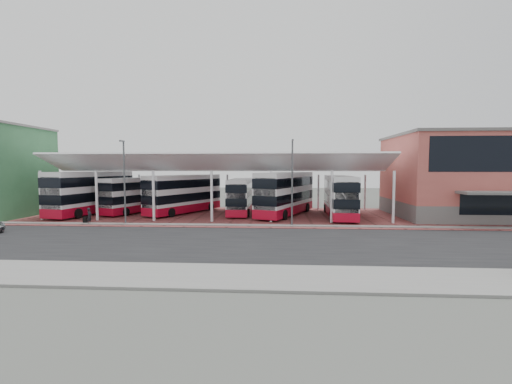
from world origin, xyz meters
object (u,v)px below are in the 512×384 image
bus_0 (92,193)px  bus_3 (241,196)px  bus_1 (138,195)px  bus_2 (184,194)px  terminal (479,175)px  pedestrian (89,216)px  bus_4 (286,194)px  bus_5 (340,197)px

bus_0 → bus_3: (17.63, 1.48, -0.43)m
bus_1 → bus_2: bearing=17.0°
terminal → bus_1: terminal is taller
bus_3 → pedestrian: bearing=-146.5°
bus_1 → bus_2: (5.82, -0.33, 0.16)m
bus_2 → terminal: bearing=24.8°
terminal → bus_2: bearing=178.3°
bus_0 → pedestrian: (3.90, -7.55, -1.69)m
bus_1 → bus_3: (12.72, -0.22, -0.06)m
bus_4 → bus_5: 6.04m
bus_4 → bus_1: bearing=-161.5°
bus_0 → bus_5: (28.88, -0.71, -0.23)m
bus_5 → pedestrian: 25.93m
bus_1 → bus_5: bearing=14.5°
bus_3 → bus_5: bearing=-10.8°
bus_0 → bus_3: size_ratio=1.24×
terminal → bus_3: size_ratio=1.84×
bus_0 → pedestrian: size_ratio=7.82×
terminal → pedestrian: 41.36m
bus_0 → bus_5: bearing=9.4°
bus_0 → bus_2: bus_0 is taller
bus_4 → pedestrian: size_ratio=7.58×
bus_4 → bus_5: (5.95, -1.06, -0.19)m
pedestrian → bus_4: bearing=-70.4°
bus_3 → bus_4: 5.43m
bus_1 → bus_3: 12.73m
terminal → bus_1: 39.52m
bus_3 → bus_1: bearing=179.2°
bus_0 → terminal: bearing=11.3°
bus_1 → bus_4: 18.08m
bus_3 → pedestrian: bus_3 is taller
pedestrian → bus_5: bearing=-77.6°
bus_0 → bus_2: bearing=18.0°
bus_0 → bus_4: bearing=11.7°
bus_1 → bus_5: (23.97, -2.41, 0.14)m
bus_3 → pedestrian: 16.48m
terminal → bus_5: terminal is taller
terminal → bus_5: 15.66m
terminal → bus_4: (-21.39, -0.02, -2.16)m
bus_4 → pedestrian: (-19.03, -7.90, -1.64)m
terminal → bus_5: bearing=-176.0°
bus_1 → bus_2: size_ratio=0.95×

